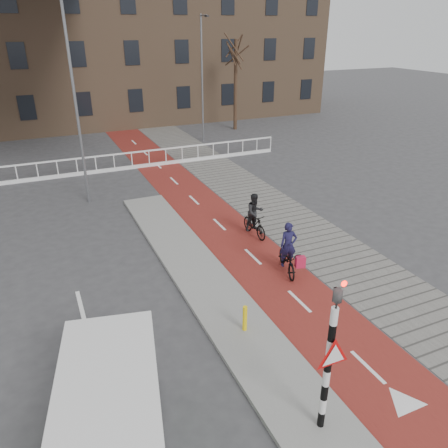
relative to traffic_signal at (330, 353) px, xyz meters
name	(u,v)px	position (x,y,z in m)	size (l,w,h in m)	color
ground	(292,358)	(0.60, 2.02, -1.99)	(120.00, 120.00, 0.00)	#38383A
bike_lane	(202,208)	(2.10, 12.02, -1.98)	(2.50, 60.00, 0.01)	maroon
sidewalk	(257,198)	(4.90, 12.02, -1.98)	(3.00, 60.00, 0.01)	slate
curb_island	(206,283)	(-0.10, 6.02, -1.93)	(1.80, 16.00, 0.12)	gray
traffic_signal	(330,353)	(0.00, 0.00, 0.00)	(0.80, 0.80, 3.68)	black
bollard	(245,318)	(-0.05, 3.38, -1.50)	(0.12, 0.12, 0.73)	yellow
cyclist_near	(288,256)	(2.66, 5.65, -1.39)	(1.00, 1.76, 1.76)	black
cyclist_far	(255,219)	(2.93, 8.52, -1.26)	(0.76, 1.61, 1.73)	black
van	(111,434)	(-3.98, 0.76, -0.98)	(2.66, 4.71, 1.91)	silver
railing	(38,175)	(-4.40, 19.02, -1.68)	(28.00, 0.10, 0.99)	silver
townhouse_row	(38,20)	(-2.40, 34.02, 5.82)	(46.00, 10.00, 15.90)	#7F6047
tree_right	(236,86)	(10.36, 25.94, 1.28)	(0.27, 0.27, 6.54)	#312116
streetlight_near	(76,104)	(-2.43, 14.80, 2.49)	(0.12, 0.12, 8.95)	slate
streetlight_right	(202,81)	(6.72, 23.54, 2.07)	(0.12, 0.12, 8.12)	slate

